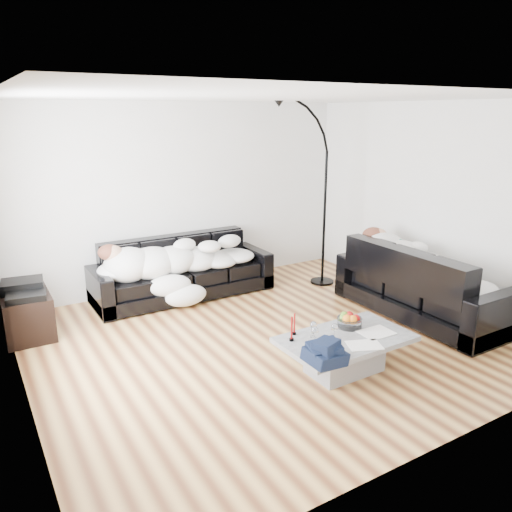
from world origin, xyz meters
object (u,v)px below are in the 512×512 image
sleeper_right (424,265)px  fruit_bowl (350,320)px  wine_glass_a (313,329)px  floor_lamp (325,205)px  coffee_table (345,354)px  wine_glass_b (315,335)px  wine_glass_c (334,331)px  sleeper_back (184,253)px  candle_right (294,324)px  sofa_back (183,268)px  stereo (23,288)px  sofa_right (423,281)px  shoes (378,328)px  candle_left (292,329)px  av_cabinet (27,315)px

sleeper_right → fruit_bowl: 1.67m
wine_glass_a → fruit_bowl: bearing=0.2°
sleeper_right → floor_lamp: 1.72m
coffee_table → wine_glass_b: size_ratio=7.53×
sleeper_right → wine_glass_c: bearing=107.6°
fruit_bowl → wine_glass_b: (-0.53, -0.12, 0.01)m
sleeper_back → candle_right: 2.44m
coffee_table → sofa_back: bearing=100.6°
sofa_back → stereo: size_ratio=5.55×
stereo → floor_lamp: (4.02, -0.26, 0.61)m
sleeper_back → fruit_bowl: 2.66m
wine_glass_a → candle_right: 0.19m
sofa_right → candle_right: sofa_right is taller
fruit_bowl → stereo: bearing=139.5°
sleeper_back → stereo: size_ratio=4.69×
sofa_right → coffee_table: 1.90m
floor_lamp → fruit_bowl: bearing=-103.9°
shoes → candle_right: bearing=-161.0°
candle_left → stereo: (-2.04, 2.29, 0.08)m
sleeper_back → sleeper_right: bearing=-42.5°
coffee_table → wine_glass_a: (-0.27, 0.16, 0.26)m
coffee_table → wine_glass_c: size_ratio=7.88×
candle_left → floor_lamp: 2.91m
wine_glass_b → sofa_right: bearing=15.3°
candle_left → av_cabinet: 3.08m
fruit_bowl → sofa_right: bearing=16.1°
sleeper_back → coffee_table: size_ratio=1.62×
candle_left → shoes: (1.45, 0.32, -0.44)m
sofa_back → wine_glass_c: size_ratio=15.10×
shoes → sofa_right: bearing=17.0°
sleeper_right → sofa_back: bearing=46.8°
wine_glass_a → shoes: size_ratio=0.37×
sleeper_right → candle_left: 2.32m
coffee_table → fruit_bowl: bearing=41.4°
sleeper_back → candle_left: 2.53m
candle_left → wine_glass_c: bearing=-26.1°
sofa_back → sleeper_right: bearing=-43.2°
wine_glass_a → stereo: size_ratio=0.36×
sleeper_back → sleeper_right: (2.30, -2.10, 0.02)m
wine_glass_a → candle_left: size_ratio=0.65×
sleeper_back → shoes: 2.71m
sleeper_back → wine_glass_a: size_ratio=13.11×
sleeper_right → fruit_bowl: bearing=106.1°
wine_glass_c → stereo: (-2.41, 2.47, 0.12)m
wine_glass_a → candle_right: bearing=132.5°
sleeper_right → candle_left: size_ratio=7.85×
sleeper_right → wine_glass_b: bearing=105.3°
sleeper_right → wine_glass_c: (-1.91, -0.61, -0.20)m
floor_lamp → av_cabinet: bearing=-165.6°
sleeper_right → wine_glass_c: size_ratio=11.71×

